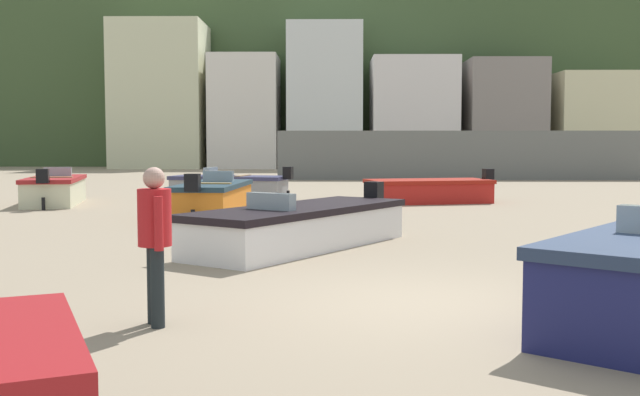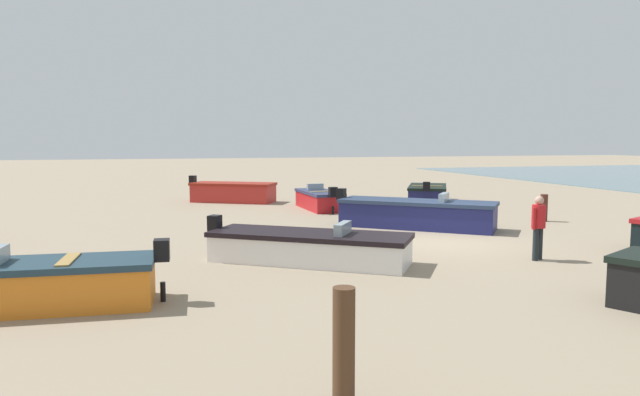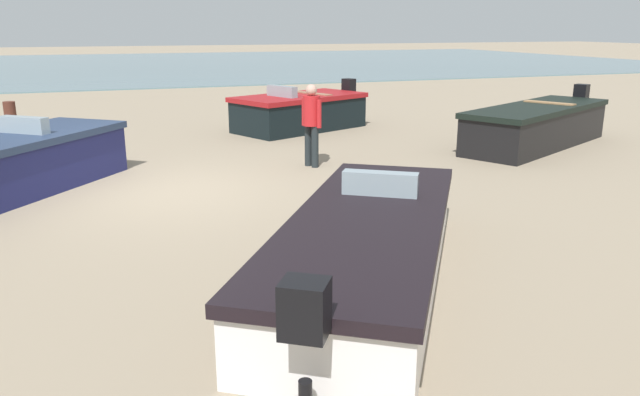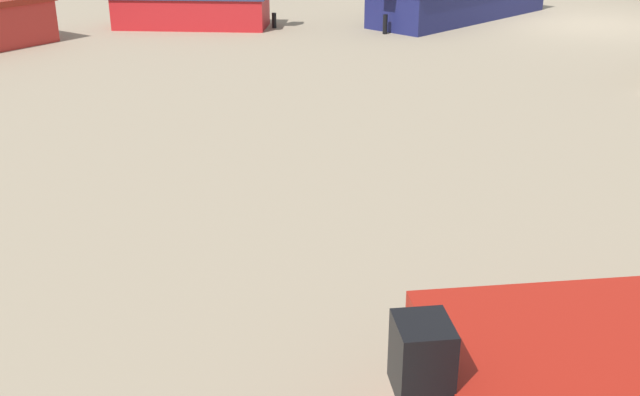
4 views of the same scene
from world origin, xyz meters
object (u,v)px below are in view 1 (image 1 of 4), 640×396
boat_white_0 (301,226)px  boat_red_10 (429,191)px  boat_grey_8 (230,187)px  beach_walker_foreground (155,233)px  boat_orange_7 (213,199)px  boat_cream_4 (55,190)px

boat_white_0 → boat_red_10: size_ratio=1.19×
boat_grey_8 → beach_walker_foreground: size_ratio=2.56×
boat_orange_7 → boat_red_10: bearing=39.9°
boat_white_0 → boat_grey_8: size_ratio=1.20×
boat_cream_4 → boat_red_10: size_ratio=1.04×
boat_white_0 → beach_walker_foreground: (-1.28, -5.60, 0.57)m
boat_cream_4 → boat_grey_8: (5.12, 1.80, -0.02)m
boat_white_0 → boat_orange_7: size_ratio=1.16×
boat_white_0 → beach_walker_foreground: bearing=110.7°
boat_white_0 → boat_grey_8: boat_grey_8 is taller
beach_walker_foreground → boat_cream_4: bearing=-179.5°
boat_white_0 → boat_grey_8: bearing=-42.6°
boat_cream_4 → boat_red_10: boat_cream_4 is taller
boat_white_0 → boat_grey_8: 11.54m
boat_white_0 → boat_cream_4: size_ratio=1.15×
boat_white_0 → boat_orange_7: 6.10m
boat_white_0 → boat_red_10: boat_white_0 is taller
boat_white_0 → boat_grey_8: (-2.76, 11.20, 0.02)m
boat_red_10 → boat_orange_7: bearing=113.0°
beach_walker_foreground → boat_red_10: bearing=139.3°
boat_red_10 → boat_grey_8: bearing=66.6°
boat_red_10 → beach_walker_foreground: 16.43m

